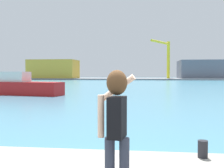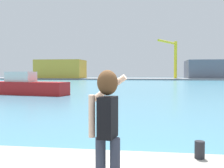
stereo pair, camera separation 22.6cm
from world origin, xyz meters
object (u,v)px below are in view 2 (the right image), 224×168
(harbor_bollard, at_px, (200,150))
(warehouse_left, at_px, (61,69))
(port_crane, at_px, (173,54))
(boat_moored, at_px, (28,86))
(warehouse_right, at_px, (208,69))
(person_photographer, at_px, (107,120))

(harbor_bollard, relative_size, warehouse_left, 0.02)
(harbor_bollard, distance_m, port_crane, 86.09)
(harbor_bollard, bearing_deg, boat_moored, 123.05)
(boat_moored, xyz_separation_m, warehouse_right, (31.12, 70.63, 2.66))
(person_photographer, relative_size, port_crane, 0.14)
(harbor_bollard, bearing_deg, warehouse_left, 110.59)
(person_photographer, relative_size, harbor_bollard, 5.02)
(harbor_bollard, relative_size, boat_moored, 0.04)
(harbor_bollard, height_order, warehouse_right, warehouse_right)
(person_photographer, height_order, port_crane, port_crane)
(harbor_bollard, xyz_separation_m, boat_moored, (-13.38, 20.56, 0.21))
(harbor_bollard, height_order, warehouse_left, warehouse_left)
(boat_moored, height_order, warehouse_left, warehouse_left)
(port_crane, bearing_deg, warehouse_left, 179.49)
(warehouse_left, xyz_separation_m, warehouse_right, (50.01, 5.30, -0.10))
(person_photographer, bearing_deg, boat_moored, 36.39)
(boat_moored, distance_m, warehouse_right, 77.23)
(boat_moored, bearing_deg, warehouse_right, 77.89)
(harbor_bollard, height_order, port_crane, port_crane)
(warehouse_left, relative_size, warehouse_right, 1.10)
(warehouse_right, bearing_deg, warehouse_left, -173.96)
(boat_moored, relative_size, warehouse_right, 0.58)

